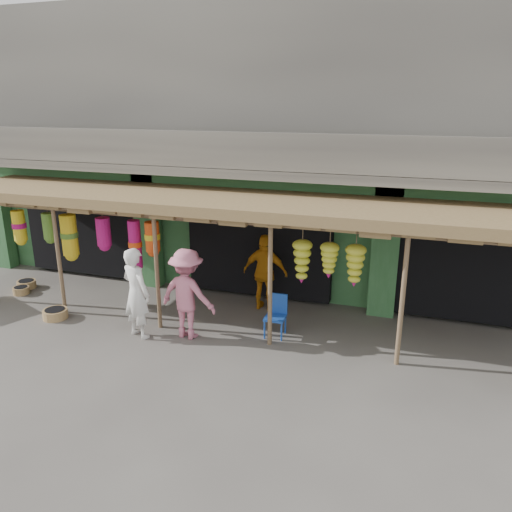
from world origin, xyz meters
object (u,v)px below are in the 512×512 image
(blue_chair, at_px, (276,313))
(person_vendor, at_px, (265,272))
(person_front, at_px, (136,293))
(person_shopper, at_px, (187,294))

(blue_chair, distance_m, person_vendor, 1.43)
(blue_chair, height_order, person_front, person_front)
(person_vendor, relative_size, person_shopper, 0.95)
(blue_chair, distance_m, person_front, 2.92)
(person_shopper, bearing_deg, person_front, 23.83)
(person_front, height_order, person_vendor, person_front)
(person_front, bearing_deg, person_shopper, -143.04)
(person_front, height_order, person_shopper, person_front)
(blue_chair, height_order, person_shopper, person_shopper)
(blue_chair, distance_m, person_shopper, 1.89)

